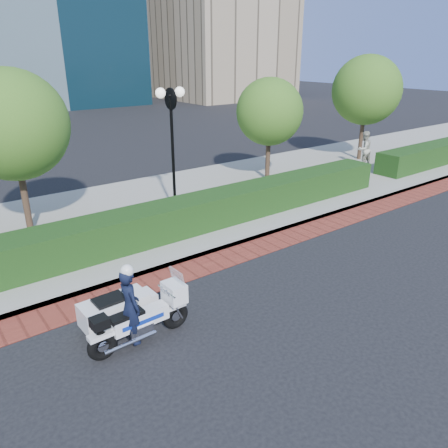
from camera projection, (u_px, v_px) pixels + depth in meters
ground at (249, 284)px, 10.90m from camera, size 120.00×120.00×0.00m
brick_strip at (214, 262)px, 12.01m from camera, size 60.00×1.00×0.01m
sidewalk at (139, 214)px, 15.32m from camera, size 60.00×8.00×0.15m
hedge_main at (174, 219)px, 13.33m from camera, size 18.00×1.20×1.00m
hedge_far at (444, 151)px, 22.29m from camera, size 10.00×1.20×1.00m
lamppost at (172, 132)px, 14.22m from camera, size 1.02×0.70×4.21m
tree_b at (12, 125)px, 12.49m from camera, size 3.20×3.20×4.89m
tree_c at (270, 112)px, 18.24m from camera, size 2.80×2.80×4.30m
tree_d at (367, 90)px, 21.67m from camera, size 3.40×3.40×5.16m
police_motorcycle at (128, 311)px, 8.66m from camera, size 2.21×1.55×1.79m
pedestrian at (364, 149)px, 21.04m from camera, size 0.87×0.70×1.73m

